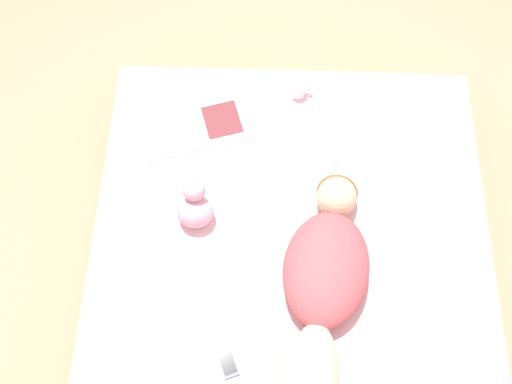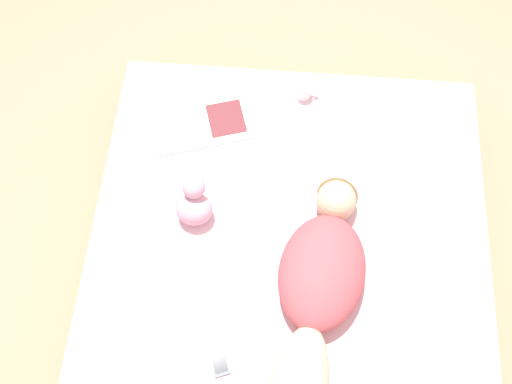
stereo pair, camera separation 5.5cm
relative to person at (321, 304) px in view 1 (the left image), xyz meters
name	(u,v)px [view 1 (the left image)]	position (x,y,z in m)	size (l,w,h in m)	color
ground_plane	(286,307)	(-0.12, 0.14, -0.58)	(12.00, 12.00, 0.00)	#9E8466
bed	(288,293)	(-0.12, 0.14, -0.34)	(1.80, 2.23, 0.49)	tan
person	(321,304)	(0.00, 0.00, 0.00)	(0.46, 1.28, 0.19)	#DBB28E
open_magazine	(197,126)	(-0.57, 0.88, -0.09)	(0.58, 0.41, 0.01)	silver
coffee_mug	(299,89)	(-0.09, 1.08, -0.05)	(0.11, 0.07, 0.08)	white
cell_phone	(226,359)	(-0.37, -0.21, -0.09)	(0.12, 0.17, 0.01)	#333842
plush_toy	(195,207)	(-0.54, 0.41, 0.00)	(0.16, 0.18, 0.22)	#DB9EB2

